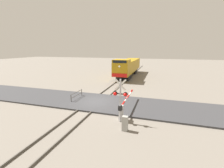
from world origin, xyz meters
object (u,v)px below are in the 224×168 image
(crossing_signal, at_px, (120,96))
(guard_railing, at_px, (77,95))
(crossing_gate, at_px, (123,107))
(utility_cabinet, at_px, (125,123))
(locomotive, at_px, (128,67))

(crossing_signal, bearing_deg, guard_railing, 146.92)
(crossing_gate, distance_m, utility_cabinet, 2.61)
(utility_cabinet, distance_m, guard_railing, 8.92)
(locomotive, height_order, crossing_signal, locomotive)
(crossing_signal, relative_size, crossing_gate, 0.60)
(crossing_signal, xyz_separation_m, crossing_gate, (-0.01, 1.21, -1.34))
(locomotive, relative_size, crossing_gate, 2.61)
(locomotive, bearing_deg, crossing_gate, -79.68)
(crossing_gate, bearing_deg, utility_cabinet, -73.93)
(crossing_signal, xyz_separation_m, utility_cabinet, (0.70, -1.29, -1.65))
(locomotive, height_order, utility_cabinet, locomotive)
(crossing_gate, xyz_separation_m, guard_railing, (-6.35, 2.94, -0.26))
(crossing_signal, bearing_deg, crossing_gate, 90.70)
(utility_cabinet, relative_size, guard_railing, 0.44)
(guard_railing, bearing_deg, utility_cabinet, -37.55)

